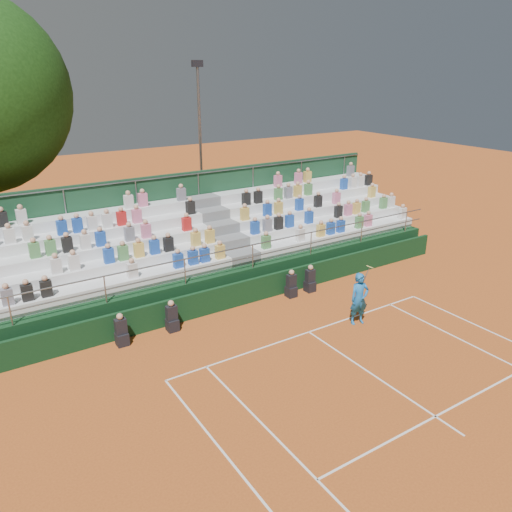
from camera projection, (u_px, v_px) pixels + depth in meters
ground at (309, 332)px, 17.80m from camera, size 90.00×90.00×0.00m
courtside_wall at (260, 288)px, 20.14m from camera, size 20.00×0.15×1.00m
line_officials at (231, 302)px, 18.98m from camera, size 8.50×0.40×1.19m
grandstand at (221, 252)px, 22.48m from camera, size 20.00×5.20×4.40m
tennis_player at (359, 299)px, 18.11m from camera, size 0.93×0.62×2.22m
floodlight_mast at (200, 135)px, 27.93m from camera, size 0.60×0.25×9.25m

